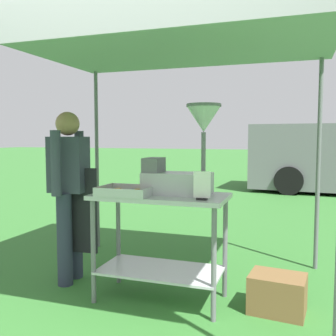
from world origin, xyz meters
name	(u,v)px	position (x,y,z in m)	size (l,w,h in m)	color
ground_plane	(246,204)	(0.00, 6.00, 0.00)	(70.00, 70.00, 0.00)	#33702D
stall_canopy	(164,45)	(-0.12, 1.24, 2.14)	(2.76, 2.37, 2.22)	slate
donut_cart	(160,224)	(-0.12, 1.14, 0.65)	(1.11, 0.57, 0.90)	#B7B7BC
donut_tray	(126,192)	(-0.37, 1.01, 0.92)	(0.43, 0.33, 0.07)	#B7B7BC
donut_fryer	(184,160)	(0.07, 1.19, 1.18)	(0.64, 0.28, 0.74)	#B7B7BC
menu_sign	(202,188)	(0.28, 0.97, 0.99)	(0.13, 0.05, 0.22)	black
vendor	(70,187)	(-1.07, 1.26, 0.90)	(0.46, 0.54, 1.61)	#2D3347
supply_crate	(277,294)	(0.83, 1.21, 0.15)	(0.46, 0.36, 0.30)	brown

